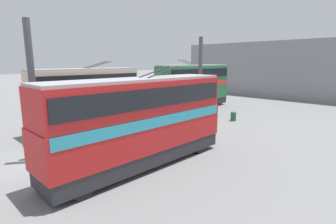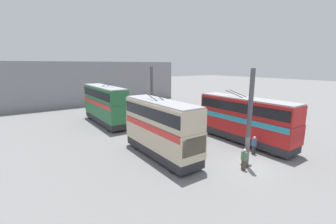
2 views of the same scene
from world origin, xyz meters
name	(u,v)px [view 1 (image 1 of 2)]	position (x,y,z in m)	size (l,w,h in m)	color
ground_plane	(37,162)	(0.00, 0.00, 0.00)	(240.00, 240.00, 0.00)	slate
depot_back_wall	(284,70)	(35.88, 0.00, 4.42)	(0.50, 36.00, 8.84)	gray
support_column_near	(33,95)	(0.15, 0.00, 3.87)	(0.67, 0.67, 7.98)	#4C4C51
support_column_far	(200,81)	(15.21, 0.00, 3.87)	(0.67, 0.67, 7.98)	#4C4C51
bus_left_near	(141,117)	(3.90, -4.71, 2.76)	(11.00, 2.54, 5.48)	black
bus_right_near	(87,95)	(5.87, 4.71, 2.92)	(9.10, 2.54, 5.77)	black
bus_right_far	(194,84)	(20.17, 4.71, 3.03)	(11.06, 2.54, 5.94)	black
person_aisle_midway	(163,121)	(9.90, -0.36, 0.89)	(0.47, 0.34, 1.68)	#384251
person_by_left_row	(79,152)	(1.28, -2.67, 0.93)	(0.44, 0.27, 1.74)	#2D2D33
person_by_right_row	(120,120)	(7.46, 2.28, 0.93)	(0.48, 0.45, 1.75)	#473D33
person_aisle_foreground	(27,144)	(-0.20, 0.82, 0.94)	(0.42, 0.24, 1.77)	#473D33
oil_drum	(233,116)	(17.46, -2.46, 0.43)	(0.55, 0.55, 0.85)	#235638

